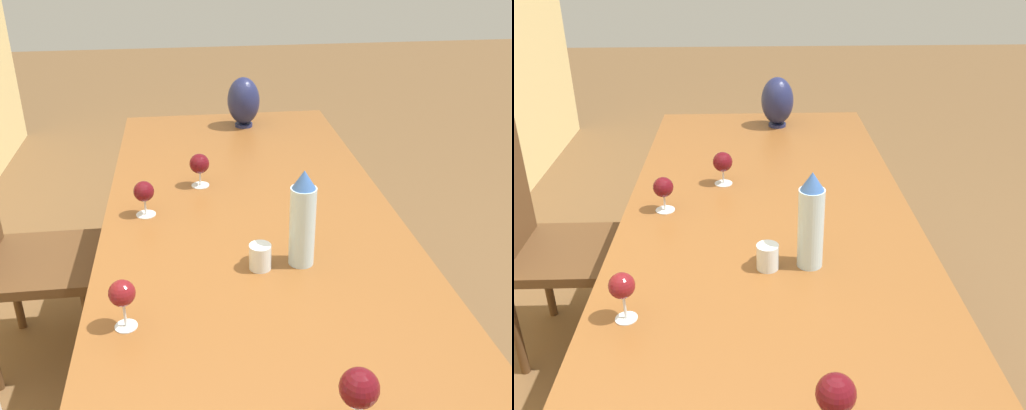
# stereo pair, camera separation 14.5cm
# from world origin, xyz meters

# --- Properties ---
(dining_table) EXTENTS (3.07, 1.00, 0.75)m
(dining_table) POSITION_xyz_m (0.00, 0.00, 0.69)
(dining_table) COLOR brown
(dining_table) RESTS_ON ground_plane
(water_bottle) EXTENTS (0.08, 0.08, 0.30)m
(water_bottle) POSITION_xyz_m (0.09, -0.11, 0.90)
(water_bottle) COLOR silver
(water_bottle) RESTS_ON dining_table
(water_tumbler) EXTENTS (0.06, 0.06, 0.08)m
(water_tumbler) POSITION_xyz_m (0.07, 0.01, 0.79)
(water_tumbler) COLOR silver
(water_tumbler) RESTS_ON dining_table
(vase) EXTENTS (0.15, 0.15, 0.24)m
(vase) POSITION_xyz_m (1.33, -0.07, 0.88)
(vase) COLOR #1E234C
(vase) RESTS_ON dining_table
(wine_glass_0) EXTENTS (0.08, 0.08, 0.15)m
(wine_glass_0) POSITION_xyz_m (-0.53, -0.09, 0.86)
(wine_glass_0) COLOR silver
(wine_glass_0) RESTS_ON dining_table
(wine_glass_1) EXTENTS (0.07, 0.07, 0.14)m
(wine_glass_1) POSITION_xyz_m (-0.15, 0.38, 0.85)
(wine_glass_1) COLOR silver
(wine_glass_1) RESTS_ON dining_table
(wine_glass_2) EXTENTS (0.07, 0.07, 0.13)m
(wine_glass_2) POSITION_xyz_m (0.67, 0.16, 0.84)
(wine_glass_2) COLOR silver
(wine_glass_2) RESTS_ON dining_table
(wine_glass_4) EXTENTS (0.07, 0.07, 0.12)m
(wine_glass_4) POSITION_xyz_m (0.45, 0.36, 0.84)
(wine_glass_4) COLOR silver
(wine_glass_4) RESTS_ON dining_table
(chair_far) EXTENTS (0.44, 0.44, 0.98)m
(chair_far) POSITION_xyz_m (0.68, 0.88, 0.52)
(chair_far) COLOR brown
(chair_far) RESTS_ON ground_plane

